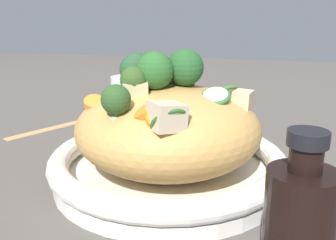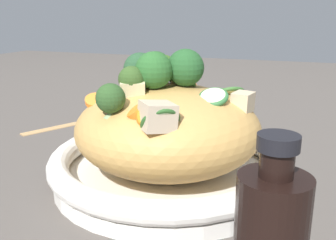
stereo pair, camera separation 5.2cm
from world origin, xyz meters
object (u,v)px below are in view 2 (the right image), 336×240
object	(u,v)px
drinking_glass	(144,102)
chopsticks_pair	(72,123)
serving_bowl	(168,165)
soy_sauce_bottle	(270,240)

from	to	relation	value
drinking_glass	chopsticks_pair	bearing A→B (deg)	106.15
serving_bowl	soy_sauce_bottle	xyz separation A→B (m)	(-0.20, -0.16, 0.04)
serving_bowl	soy_sauce_bottle	distance (m)	0.26
soy_sauce_bottle	drinking_glass	world-z (taller)	soy_sauce_bottle
serving_bowl	drinking_glass	bearing A→B (deg)	30.85
soy_sauce_bottle	drinking_glass	distance (m)	0.53
chopsticks_pair	drinking_glass	size ratio (longest dim) A/B	1.90
serving_bowl	drinking_glass	world-z (taller)	drinking_glass
serving_bowl	chopsticks_pair	size ratio (longest dim) A/B	1.63
serving_bowl	drinking_glass	size ratio (longest dim) A/B	3.10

